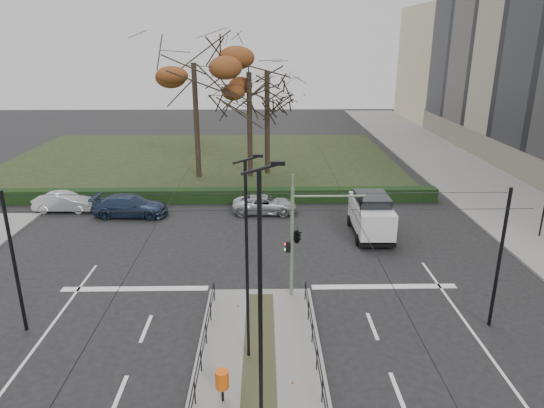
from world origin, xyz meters
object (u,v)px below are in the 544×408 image
at_px(traffic_light, 299,234).
at_px(streetlamp_median_far, 247,260).
at_px(parked_car_second, 64,202).
at_px(white_van, 371,214).
at_px(rust_tree, 194,63).
at_px(streetlamp_median_near, 261,309).
at_px(bare_tree_center, 267,79).
at_px(parked_car_third, 130,206).
at_px(parked_car_fourth, 265,204).
at_px(bare_tree_near, 249,80).
at_px(litter_bin, 222,380).

distance_m(traffic_light, streetlamp_median_far, 5.13).
distance_m(streetlamp_median_far, parked_car_second, 21.72).
bearing_deg(white_van, rust_tree, 132.03).
xyz_separation_m(streetlamp_median_near, parked_car_second, (-13.77, 20.68, -3.72)).
bearing_deg(bare_tree_center, traffic_light, -86.92).
xyz_separation_m(parked_car_third, parked_car_fourth, (9.10, 0.45, -0.11)).
height_order(streetlamp_median_near, bare_tree_center, bare_tree_center).
bearing_deg(parked_car_second, parked_car_fourth, -91.30).
bearing_deg(traffic_light, streetlamp_median_far, -114.94).
distance_m(traffic_light, bare_tree_near, 21.92).
xyz_separation_m(litter_bin, parked_car_second, (-12.49, 19.24, -0.29)).
relative_size(litter_bin, white_van, 0.23).
bearing_deg(traffic_light, rust_tree, 108.86).
relative_size(streetlamp_median_near, bare_tree_center, 0.71).
height_order(bare_tree_center, bare_tree_near, bare_tree_center).
distance_m(parked_car_third, bare_tree_center, 16.31).
bearing_deg(streetlamp_median_near, streetlamp_median_far, 97.23).
bearing_deg(bare_tree_near, litter_bin, -90.46).
bearing_deg(litter_bin, parked_car_fourth, 85.54).
bearing_deg(parked_car_fourth, bare_tree_center, 0.32).
xyz_separation_m(traffic_light, streetlamp_median_near, (-1.64, -8.41, 1.24)).
xyz_separation_m(streetlamp_median_far, parked_car_fourth, (0.66, 16.24, -3.42)).
height_order(litter_bin, parked_car_third, parked_car_third).
bearing_deg(streetlamp_median_near, traffic_light, 78.94).
distance_m(parked_car_second, white_van, 20.91).
bearing_deg(parked_car_third, traffic_light, -133.46).
distance_m(parked_car_fourth, white_van, 7.67).
xyz_separation_m(bare_tree_center, bare_tree_near, (-1.50, -1.09, -0.03)).
distance_m(litter_bin, streetlamp_median_near, 3.94).
distance_m(traffic_light, parked_car_second, 19.85).
height_order(litter_bin, streetlamp_median_far, streetlamp_median_far).
distance_m(streetlamp_median_near, white_van, 17.53).
xyz_separation_m(traffic_light, parked_car_second, (-15.41, 12.27, -2.47)).
bearing_deg(parked_car_second, parked_car_third, -101.07).
height_order(streetlamp_median_near, white_van, streetlamp_median_near).
height_order(traffic_light, litter_bin, traffic_light).
xyz_separation_m(parked_car_third, white_van, (15.52, -3.68, 0.61)).
xyz_separation_m(parked_car_second, parked_car_third, (4.84, -1.05, 0.06)).
distance_m(parked_car_second, parked_car_third, 4.95).
xyz_separation_m(litter_bin, streetlamp_median_near, (1.28, -1.44, 3.43)).
bearing_deg(rust_tree, bare_tree_center, 12.04).
distance_m(streetlamp_median_near, parked_car_fourth, 20.43).
height_order(streetlamp_median_near, rust_tree, rust_tree).
bearing_deg(bare_tree_near, traffic_light, -82.74).
bearing_deg(white_van, parked_car_third, 166.65).
bearing_deg(bare_tree_near, parked_car_fourth, -82.63).
distance_m(streetlamp_median_near, parked_car_second, 25.12).
bearing_deg(white_van, traffic_light, -123.31).
distance_m(parked_car_fourth, rust_tree, 14.14).
distance_m(traffic_light, streetlamp_median_near, 8.66).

